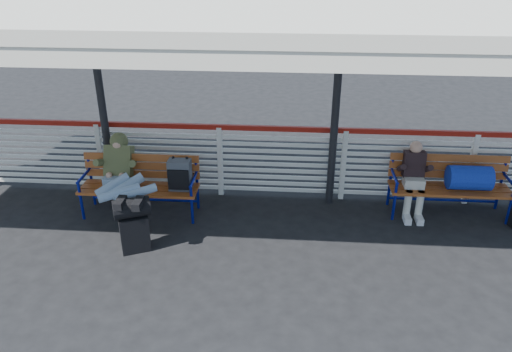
# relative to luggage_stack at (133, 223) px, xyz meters

# --- Properties ---
(ground) EXTENTS (60.00, 60.00, 0.00)m
(ground) POSITION_rel_luggage_stack_xyz_m (0.95, -0.17, -0.44)
(ground) COLOR black
(ground) RESTS_ON ground
(fence) EXTENTS (12.08, 0.08, 1.24)m
(fence) POSITION_rel_luggage_stack_xyz_m (0.95, 1.73, 0.22)
(fence) COLOR silver
(fence) RESTS_ON ground
(canopy) EXTENTS (12.60, 3.60, 3.16)m
(canopy) POSITION_rel_luggage_stack_xyz_m (0.95, 0.69, 2.60)
(canopy) COLOR silver
(canopy) RESTS_ON ground
(luggage_stack) EXTENTS (0.55, 0.44, 0.80)m
(luggage_stack) POSITION_rel_luggage_stack_xyz_m (0.00, 0.00, 0.00)
(luggage_stack) COLOR black
(luggage_stack) RESTS_ON ground
(bench_left) EXTENTS (1.80, 0.56, 0.94)m
(bench_left) POSITION_rel_luggage_stack_xyz_m (0.01, 1.03, 0.16)
(bench_left) COLOR #9D411E
(bench_left) RESTS_ON ground
(bench_right) EXTENTS (1.80, 0.56, 0.92)m
(bench_right) POSITION_rel_luggage_stack_xyz_m (4.68, 1.34, 0.17)
(bench_right) COLOR #9D411E
(bench_right) RESTS_ON ground
(traveler_man) EXTENTS (0.94, 1.64, 0.77)m
(traveler_man) POSITION_rel_luggage_stack_xyz_m (-0.35, 0.69, 0.26)
(traveler_man) COLOR #99B2CD
(traveler_man) RESTS_ON ground
(companion_person) EXTENTS (0.32, 0.66, 1.15)m
(companion_person) POSITION_rel_luggage_stack_xyz_m (3.99, 1.34, 0.16)
(companion_person) COLOR beige
(companion_person) RESTS_ON ground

